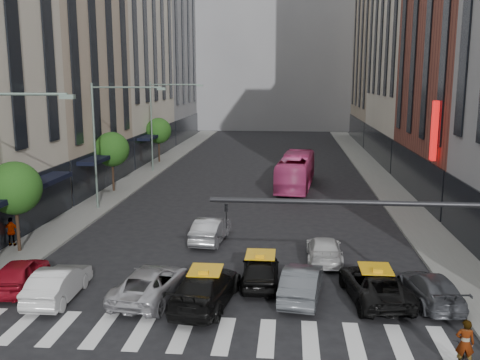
% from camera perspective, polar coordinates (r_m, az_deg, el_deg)
% --- Properties ---
extents(ground, '(160.00, 160.00, 0.00)m').
position_cam_1_polar(ground, '(19.61, -4.09, -18.14)').
color(ground, black).
rests_on(ground, ground).
extents(sidewalk_left, '(3.00, 96.00, 0.15)m').
position_cam_1_polar(sidewalk_left, '(49.97, -11.54, -0.25)').
color(sidewalk_left, slate).
rests_on(sidewalk_left, ground).
extents(sidewalk_right, '(3.00, 96.00, 0.15)m').
position_cam_1_polar(sidewalk_right, '(48.61, 15.40, -0.73)').
color(sidewalk_right, slate).
rests_on(sidewalk_right, ground).
extents(building_left_b, '(8.00, 16.00, 24.00)m').
position_cam_1_polar(building_left_b, '(49.19, -19.08, 13.18)').
color(building_left_b, tan).
rests_on(building_left_b, ground).
extents(building_left_c, '(8.00, 20.00, 36.00)m').
position_cam_1_polar(building_left_c, '(66.54, -12.76, 17.92)').
color(building_left_c, beige).
rests_on(building_left_c, ground).
extents(building_left_d, '(8.00, 18.00, 30.00)m').
position_cam_1_polar(building_left_d, '(84.48, -8.59, 14.45)').
color(building_left_d, gray).
rests_on(building_left_d, ground).
extents(building_right_b, '(8.00, 18.00, 26.00)m').
position_cam_1_polar(building_right_b, '(46.25, 23.82, 14.29)').
color(building_right_b, brown).
rests_on(building_right_b, ground).
extents(building_right_d, '(8.00, 18.00, 28.00)m').
position_cam_1_polar(building_right_d, '(83.24, 15.50, 13.56)').
color(building_right_d, tan).
rests_on(building_right_d, ground).
extents(building_far, '(30.00, 10.00, 36.00)m').
position_cam_1_polar(building_far, '(102.31, 3.82, 15.58)').
color(building_far, gray).
rests_on(building_far, ground).
extents(tree_near, '(2.88, 2.88, 4.95)m').
position_cam_1_polar(tree_near, '(31.22, -22.90, -0.81)').
color(tree_near, black).
rests_on(tree_near, sidewalk_left).
extents(tree_mid, '(2.88, 2.88, 4.95)m').
position_cam_1_polar(tree_mid, '(45.74, -13.51, 3.20)').
color(tree_mid, black).
rests_on(tree_mid, sidewalk_left).
extents(tree_far, '(2.88, 2.88, 4.95)m').
position_cam_1_polar(tree_far, '(61.00, -8.69, 5.21)').
color(tree_far, black).
rests_on(tree_far, sidewalk_left).
extents(streetlamp_mid, '(5.38, 0.25, 9.00)m').
position_cam_1_polar(streetlamp_mid, '(39.28, -14.01, 5.27)').
color(streetlamp_mid, gray).
rests_on(streetlamp_mid, sidewalk_left).
extents(streetlamp_far, '(5.38, 0.25, 9.00)m').
position_cam_1_polar(streetlamp_far, '(54.59, -8.48, 6.95)').
color(streetlamp_far, gray).
rests_on(streetlamp_far, sidewalk_left).
extents(traffic_signal, '(10.10, 0.20, 6.00)m').
position_cam_1_polar(traffic_signal, '(17.36, 21.21, -6.73)').
color(traffic_signal, black).
rests_on(traffic_signal, ground).
extents(liberty_sign, '(0.30, 0.70, 4.00)m').
position_cam_1_polar(liberty_sign, '(38.32, 20.02, 4.95)').
color(liberty_sign, red).
rests_on(liberty_sign, ground).
extents(car_red, '(2.19, 4.34, 1.42)m').
position_cam_1_polar(car_red, '(26.66, -22.36, -9.25)').
color(car_red, maroon).
rests_on(car_red, ground).
extents(car_white_front, '(1.62, 4.42, 1.45)m').
position_cam_1_polar(car_white_front, '(24.92, -18.82, -10.37)').
color(car_white_front, '#B8B8B8').
rests_on(car_white_front, ground).
extents(car_silver, '(2.98, 5.29, 1.39)m').
position_cam_1_polar(car_silver, '(24.01, -9.45, -10.80)').
color(car_silver, '#ABAAB0').
rests_on(car_silver, ground).
extents(taxi_left, '(2.84, 5.52, 1.53)m').
position_cam_1_polar(taxi_left, '(23.08, -3.67, -11.41)').
color(taxi_left, black).
rests_on(taxi_left, ground).
extents(taxi_center, '(1.80, 4.28, 1.45)m').
position_cam_1_polar(taxi_center, '(25.18, 2.19, -9.55)').
color(taxi_center, black).
rests_on(taxi_center, ground).
extents(car_grey_mid, '(2.13, 4.62, 1.47)m').
position_cam_1_polar(car_grey_mid, '(23.84, 6.60, -10.79)').
color(car_grey_mid, '#43464B').
rests_on(car_grey_mid, ground).
extents(taxi_right, '(3.01, 5.33, 1.40)m').
position_cam_1_polar(taxi_right, '(24.26, 14.19, -10.75)').
color(taxi_right, black).
rests_on(taxi_right, ground).
extents(car_grey_curb, '(2.33, 4.68, 1.30)m').
position_cam_1_polar(car_grey_curb, '(24.66, 19.67, -10.83)').
color(car_grey_curb, '#414349').
rests_on(car_grey_curb, ground).
extents(car_row2_left, '(1.99, 4.57, 1.46)m').
position_cam_1_polar(car_row2_left, '(31.57, -3.14, -5.29)').
color(car_row2_left, '#A2A3A7').
rests_on(car_row2_left, ground).
extents(car_row2_right, '(1.82, 4.41, 1.28)m').
position_cam_1_polar(car_row2_right, '(28.64, 8.96, -7.31)').
color(car_row2_right, silver).
rests_on(car_row2_right, ground).
extents(bus, '(3.62, 10.93, 2.99)m').
position_cam_1_polar(bus, '(46.75, 5.99, 0.92)').
color(bus, '#C83B78').
rests_on(bus, ground).
extents(rider, '(0.65, 0.48, 1.63)m').
position_cam_1_polar(rider, '(19.17, 23.02, -13.98)').
color(rider, gray).
rests_on(rider, motorcycle).
extents(pedestrian_far, '(1.01, 0.52, 1.65)m').
position_cam_1_polar(pedestrian_far, '(32.83, -23.19, -5.09)').
color(pedestrian_far, gray).
rests_on(pedestrian_far, sidewalk_left).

